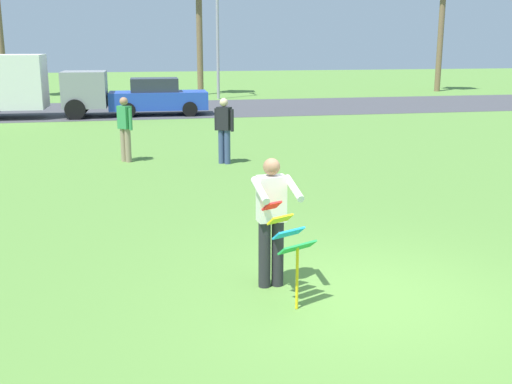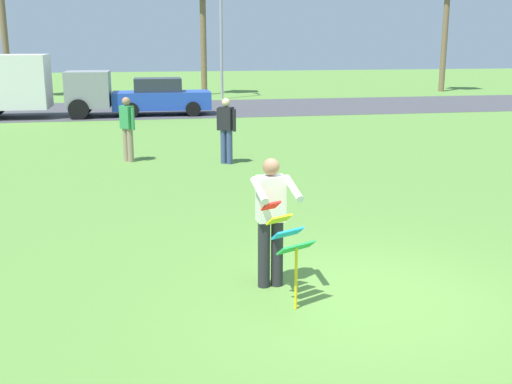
{
  "view_description": "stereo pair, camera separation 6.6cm",
  "coord_description": "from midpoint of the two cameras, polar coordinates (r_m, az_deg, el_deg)",
  "views": [
    {
      "loc": [
        -2.83,
        -7.02,
        3.19
      ],
      "look_at": [
        -1.09,
        1.59,
        1.05
      ],
      "focal_mm": 43.86,
      "sensor_mm": 36.0,
      "label": 1
    },
    {
      "loc": [
        -2.77,
        -7.03,
        3.19
      ],
      "look_at": [
        -1.09,
        1.59,
        1.05
      ],
      "focal_mm": 43.86,
      "sensor_mm": 36.0,
      "label": 2
    }
  ],
  "objects": [
    {
      "name": "person_walker_far",
      "position": [
        16.48,
        -3.04,
        5.79
      ],
      "size": [
        0.47,
        0.4,
        1.73
      ],
      "color": "#384772",
      "rests_on": "ground"
    },
    {
      "name": "road_strip",
      "position": [
        30.4,
        -6.17,
        7.58
      ],
      "size": [
        120.0,
        8.0,
        0.01
      ],
      "primitive_type": "cube",
      "color": "#424247",
      "rests_on": "ground"
    },
    {
      "name": "streetlight_pole",
      "position": [
        35.4,
        -3.63,
        14.95
      ],
      "size": [
        0.24,
        1.65,
        7.0
      ],
      "color": "#9E9EA3",
      "rests_on": "ground"
    },
    {
      "name": "person_kite_flyer",
      "position": [
        8.1,
        1.21,
        -2.36
      ],
      "size": [
        0.57,
        0.68,
        1.73
      ],
      "color": "#26262B",
      "rests_on": "ground"
    },
    {
      "name": "kite_held",
      "position": [
        7.57,
        2.76,
        -4.2
      ],
      "size": [
        0.61,
        0.73,
        1.26
      ],
      "color": "red",
      "rests_on": "ground"
    },
    {
      "name": "person_walker_near",
      "position": [
        17.1,
        -11.97,
        5.8
      ],
      "size": [
        0.4,
        0.46,
        1.73
      ],
      "color": "gray",
      "rests_on": "ground"
    },
    {
      "name": "ground_plane",
      "position": [
        8.21,
        9.58,
        -9.38
      ],
      "size": [
        120.0,
        120.0,
        0.0
      ],
      "primitive_type": "plane",
      "color": "#568438"
    },
    {
      "name": "parked_truck_grey_van",
      "position": [
        28.15,
        -21.34,
        9.13
      ],
      "size": [
        6.75,
        2.25,
        2.62
      ],
      "color": "gray",
      "rests_on": "ground"
    },
    {
      "name": "parked_car_blue",
      "position": [
        27.83,
        -9.04,
        8.53
      ],
      "size": [
        4.24,
        1.92,
        1.6
      ],
      "color": "#2347B7",
      "rests_on": "ground"
    }
  ]
}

